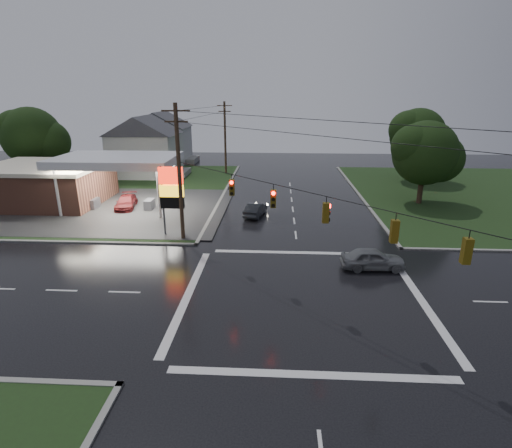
# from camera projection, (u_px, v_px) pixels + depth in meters

# --- Properties ---
(ground) EXTENTS (120.00, 120.00, 0.00)m
(ground) POSITION_uv_depth(u_px,v_px,m) (303.00, 297.00, 24.06)
(ground) COLOR black
(ground) RESTS_ON ground
(grass_nw) EXTENTS (36.00, 36.00, 0.08)m
(grass_nw) POSITION_uv_depth(u_px,v_px,m) (83.00, 190.00, 50.05)
(grass_nw) COLOR #1E3216
(grass_nw) RESTS_ON ground
(grass_ne) EXTENTS (36.00, 36.00, 0.08)m
(grass_ne) POSITION_uv_depth(u_px,v_px,m) (510.00, 196.00, 47.34)
(grass_ne) COLOR #1E3216
(grass_ne) RESTS_ON ground
(gas_station) EXTENTS (26.20, 18.00, 5.60)m
(gas_station) POSITION_uv_depth(u_px,v_px,m) (56.00, 181.00, 43.27)
(gas_station) COLOR #2D2D2D
(gas_station) RESTS_ON ground
(pylon_sign) EXTENTS (2.00, 0.35, 6.00)m
(pylon_sign) POSITION_uv_depth(u_px,v_px,m) (172.00, 190.00, 33.30)
(pylon_sign) COLOR #59595E
(pylon_sign) RESTS_ON ground
(utility_pole_nw) EXTENTS (2.20, 0.32, 11.00)m
(utility_pole_nw) POSITION_uv_depth(u_px,v_px,m) (179.00, 172.00, 31.76)
(utility_pole_nw) COLOR #382619
(utility_pole_nw) RESTS_ON ground
(utility_pole_n) EXTENTS (2.20, 0.32, 10.50)m
(utility_pole_n) POSITION_uv_depth(u_px,v_px,m) (225.00, 137.00, 58.86)
(utility_pole_n) COLOR #382619
(utility_pole_n) RESTS_ON ground
(traffic_signals) EXTENTS (26.87, 26.87, 1.47)m
(traffic_signals) POSITION_uv_depth(u_px,v_px,m) (308.00, 192.00, 22.01)
(traffic_signals) COLOR black
(traffic_signals) RESTS_ON ground
(house_near) EXTENTS (11.05, 8.48, 8.60)m
(house_near) POSITION_uv_depth(u_px,v_px,m) (145.00, 145.00, 57.89)
(house_near) COLOR silver
(house_near) RESTS_ON ground
(house_far) EXTENTS (11.05, 8.48, 8.60)m
(house_far) POSITION_uv_depth(u_px,v_px,m) (162.00, 137.00, 69.32)
(house_far) COLOR silver
(house_far) RESTS_ON ground
(tree_nw_behind) EXTENTS (8.93, 7.60, 10.00)m
(tree_nw_behind) POSITION_uv_depth(u_px,v_px,m) (33.00, 137.00, 52.31)
(tree_nw_behind) COLOR black
(tree_nw_behind) RESTS_ON ground
(tree_ne_near) EXTENTS (7.99, 6.80, 8.98)m
(tree_ne_near) POSITION_uv_depth(u_px,v_px,m) (427.00, 153.00, 42.43)
(tree_ne_near) COLOR black
(tree_ne_near) RESTS_ON ground
(tree_ne_far) EXTENTS (8.46, 7.20, 9.80)m
(tree_ne_far) POSITION_uv_depth(u_px,v_px,m) (419.00, 136.00, 53.45)
(tree_ne_far) COLOR black
(tree_ne_far) RESTS_ON ground
(car_north) EXTENTS (2.30, 4.25, 1.33)m
(car_north) POSITION_uv_depth(u_px,v_px,m) (255.00, 209.00, 39.67)
(car_north) COLOR black
(car_north) RESTS_ON ground
(car_crossing) EXTENTS (4.42, 1.90, 1.49)m
(car_crossing) POSITION_uv_depth(u_px,v_px,m) (373.00, 259.00, 27.69)
(car_crossing) COLOR slate
(car_crossing) RESTS_ON ground
(car_pump) EXTENTS (2.63, 4.84, 1.33)m
(car_pump) POSITION_uv_depth(u_px,v_px,m) (126.00, 202.00, 42.26)
(car_pump) COLOR #5E1517
(car_pump) RESTS_ON ground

